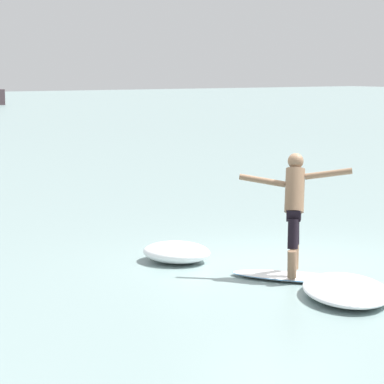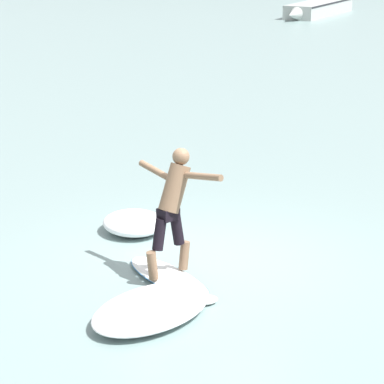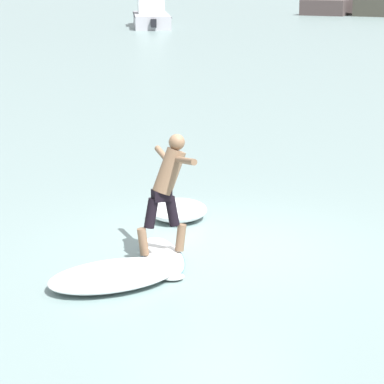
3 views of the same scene
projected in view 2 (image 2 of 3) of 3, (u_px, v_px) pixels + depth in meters
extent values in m
plane|color=gray|center=(206.00, 259.00, 13.25)|extent=(200.00, 200.00, 0.00)
ellipsoid|color=white|center=(169.00, 277.00, 12.44)|extent=(1.54, 1.82, 0.10)
ellipsoid|color=white|center=(206.00, 300.00, 11.69)|extent=(0.41, 0.39, 0.08)
ellipsoid|color=#2870B2|center=(169.00, 277.00, 12.44)|extent=(1.56, 1.84, 0.04)
cone|color=black|center=(142.00, 268.00, 13.08)|extent=(0.07, 0.07, 0.14)
cone|color=black|center=(136.00, 273.00, 12.89)|extent=(0.07, 0.07, 0.14)
cone|color=black|center=(156.00, 268.00, 13.06)|extent=(0.07, 0.07, 0.14)
cylinder|color=brown|center=(184.00, 255.00, 12.56)|extent=(0.22, 0.22, 0.41)
cylinder|color=black|center=(177.00, 229.00, 12.36)|extent=(0.26, 0.26, 0.45)
cylinder|color=brown|center=(152.00, 265.00, 12.19)|extent=(0.22, 0.22, 0.41)
cylinder|color=black|center=(159.00, 234.00, 12.15)|extent=(0.26, 0.26, 0.45)
cube|color=black|center=(168.00, 214.00, 12.18)|extent=(0.32, 0.33, 0.16)
cylinder|color=brown|center=(175.00, 188.00, 12.16)|extent=(0.55, 0.55, 0.70)
sphere|color=brown|center=(181.00, 157.00, 12.12)|extent=(0.23, 0.23, 0.23)
cylinder|color=brown|center=(156.00, 171.00, 12.52)|extent=(0.55, 0.56, 0.21)
cylinder|color=brown|center=(203.00, 177.00, 11.80)|extent=(0.55, 0.54, 0.20)
cube|color=#ABB0AC|center=(319.00, 8.00, 48.13)|extent=(4.10, 6.73, 0.71)
cone|color=#ABB0AC|center=(293.00, 14.00, 44.87)|extent=(1.12, 1.36, 0.71)
cube|color=black|center=(320.00, 2.00, 48.04)|extent=(4.11, 6.69, 0.08)
cube|color=black|center=(340.00, 3.00, 51.07)|extent=(0.44, 0.40, 0.52)
ellipsoid|color=white|center=(134.00, 223.00, 14.35)|extent=(1.27, 1.36, 0.31)
ellipsoid|color=white|center=(151.00, 308.00, 11.27)|extent=(1.95, 2.17, 0.23)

